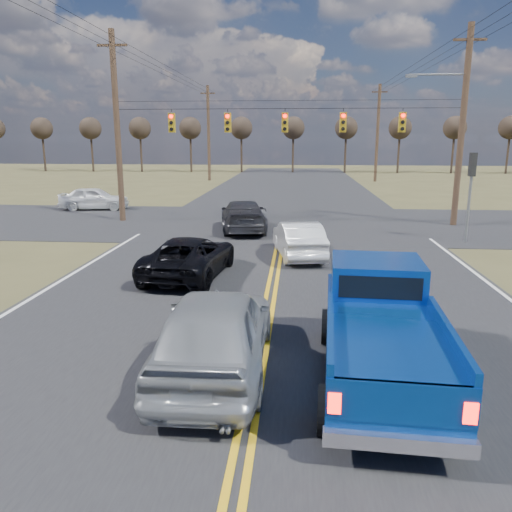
# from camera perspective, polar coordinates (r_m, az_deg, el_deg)

# --- Properties ---
(ground) EXTENTS (160.00, 160.00, 0.00)m
(ground) POSITION_cam_1_polar(r_m,az_deg,el_deg) (9.99, 0.07, -13.32)
(ground) COLOR brown
(ground) RESTS_ON ground
(road_main) EXTENTS (14.00, 120.00, 0.02)m
(road_main) POSITION_cam_1_polar(r_m,az_deg,el_deg) (19.44, 2.48, -0.06)
(road_main) COLOR #28282B
(road_main) RESTS_ON ground
(road_cross) EXTENTS (120.00, 12.00, 0.02)m
(road_cross) POSITION_cam_1_polar(r_m,az_deg,el_deg) (27.29, 3.17, 3.79)
(road_cross) COLOR #28282B
(road_cross) RESTS_ON ground
(signal_gantry) EXTENTS (19.60, 4.83, 10.00)m
(signal_gantry) POSITION_cam_1_polar(r_m,az_deg,el_deg) (26.71, 4.41, 14.48)
(signal_gantry) COLOR #473323
(signal_gantry) RESTS_ON ground
(utility_poles) EXTENTS (19.60, 58.32, 10.00)m
(utility_poles) POSITION_cam_1_polar(r_m,az_deg,el_deg) (25.93, 3.26, 14.90)
(utility_poles) COLOR #473323
(utility_poles) RESTS_ON ground
(treeline) EXTENTS (87.00, 117.80, 7.40)m
(treeline) POSITION_cam_1_polar(r_m,az_deg,el_deg) (35.90, 3.73, 15.18)
(treeline) COLOR #33261C
(treeline) RESTS_ON ground
(pickup_truck) EXTENTS (2.45, 5.57, 2.05)m
(pickup_truck) POSITION_cam_1_polar(r_m,az_deg,el_deg) (9.68, 14.01, -8.22)
(pickup_truck) COLOR black
(pickup_truck) RESTS_ON ground
(silver_suv) EXTENTS (2.08, 5.06, 1.72)m
(silver_suv) POSITION_cam_1_polar(r_m,az_deg,el_deg) (9.79, -4.62, -8.44)
(silver_suv) COLOR #9FA3A7
(silver_suv) RESTS_ON ground
(black_suv) EXTENTS (2.68, 5.01, 1.34)m
(black_suv) POSITION_cam_1_polar(r_m,az_deg,el_deg) (16.66, -7.57, -0.06)
(black_suv) COLOR black
(black_suv) RESTS_ON ground
(white_car_queue) EXTENTS (2.19, 4.43, 1.40)m
(white_car_queue) POSITION_cam_1_polar(r_m,az_deg,el_deg) (19.28, 4.88, 1.92)
(white_car_queue) COLOR silver
(white_car_queue) RESTS_ON ground
(dgrey_car_queue) EXTENTS (2.94, 5.50, 1.52)m
(dgrey_car_queue) POSITION_cam_1_polar(r_m,az_deg,el_deg) (24.83, -1.48, 4.64)
(dgrey_car_queue) COLOR #2C2C31
(dgrey_car_queue) RESTS_ON ground
(cross_car_west) EXTENTS (2.32, 4.52, 1.47)m
(cross_car_west) POSITION_cam_1_polar(r_m,az_deg,el_deg) (33.96, -18.01, 6.29)
(cross_car_west) COLOR white
(cross_car_west) RESTS_ON ground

